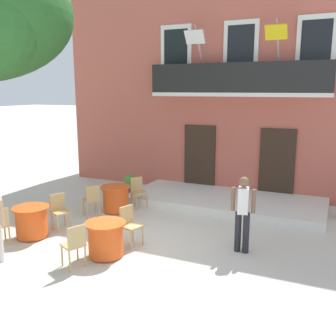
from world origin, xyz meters
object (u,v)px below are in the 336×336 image
object	(u,v)px
cafe_chair_near_tree_0	(138,190)
cafe_chair_near_tree_1	(92,198)
cafe_chair_front_1	(75,243)
ground_planter_left	(130,183)
cafe_table_middle	(32,222)
cafe_chair_middle_0	(59,209)
cafe_table_front	(106,239)
cafe_chair_front_0	(130,223)
pedestrian_near_entrance	(243,210)
cafe_table_near_tree	(116,199)

from	to	relation	value
cafe_chair_near_tree_0	cafe_chair_near_tree_1	bearing A→B (deg)	-119.86
cafe_chair_front_1	ground_planter_left	distance (m)	5.44
cafe_table_middle	cafe_chair_middle_0	distance (m)	0.77
cafe_table_middle	cafe_chair_near_tree_0	bearing A→B (deg)	69.69
cafe_chair_near_tree_1	ground_planter_left	bearing A→B (deg)	94.14
cafe_table_middle	cafe_chair_front_1	bearing A→B (deg)	-23.99
cafe_chair_middle_0	cafe_table_front	size ratio (longest dim) A/B	1.05
cafe_chair_near_tree_0	cafe_chair_front_0	xyz separation A→B (m)	(1.21, -2.59, 0.00)
cafe_chair_near_tree_0	ground_planter_left	xyz separation A→B (m)	(-0.93, 1.12, -0.15)
cafe_table_middle	pedestrian_near_entrance	size ratio (longest dim) A/B	0.51
cafe_table_near_tree	cafe_chair_front_0	distance (m)	2.51
cafe_chair_middle_0	ground_planter_left	distance (m)	3.58
cafe_chair_near_tree_1	cafe_chair_front_1	bearing A→B (deg)	-60.37
cafe_chair_near_tree_0	cafe_table_middle	world-z (taller)	cafe_chair_near_tree_0
cafe_chair_near_tree_1	pedestrian_near_entrance	bearing A→B (deg)	-7.76
cafe_chair_near_tree_0	cafe_chair_front_1	xyz separation A→B (m)	(0.80, -4.04, 0.00)
cafe_chair_front_0	cafe_chair_front_1	bearing A→B (deg)	-105.78
cafe_chair_middle_0	pedestrian_near_entrance	size ratio (longest dim) A/B	0.54
ground_planter_left	cafe_chair_front_1	bearing A→B (deg)	-71.48
cafe_chair_middle_0	cafe_chair_front_0	world-z (taller)	same
cafe_chair_near_tree_0	cafe_chair_front_0	distance (m)	2.86
cafe_table_near_tree	cafe_chair_middle_0	xyz separation A→B (m)	(-0.54, -1.80, 0.14)
cafe_table_middle	cafe_chair_front_1	distance (m)	2.16
cafe_table_middle	cafe_chair_front_0	xyz separation A→B (m)	(2.38, 0.57, 0.14)
cafe_table_middle	pedestrian_near_entrance	distance (m)	4.99
cafe_chair_front_0	ground_planter_left	distance (m)	4.29
cafe_chair_near_tree_1	cafe_chair_front_0	size ratio (longest dim) A/B	1.00
cafe_chair_front_1	pedestrian_near_entrance	world-z (taller)	pedestrian_near_entrance
cafe_chair_near_tree_0	pedestrian_near_entrance	world-z (taller)	pedestrian_near_entrance
ground_planter_left	cafe_table_middle	bearing A→B (deg)	-93.25
cafe_table_near_tree	cafe_chair_front_1	bearing A→B (deg)	-70.80
cafe_chair_near_tree_1	cafe_chair_middle_0	xyz separation A→B (m)	(-0.16, -1.14, 0.00)
cafe_table_front	cafe_chair_front_0	world-z (taller)	cafe_chair_front_0
cafe_table_middle	ground_planter_left	bearing A→B (deg)	86.75
cafe_table_middle	cafe_chair_near_tree_1	bearing A→B (deg)	77.26
cafe_table_near_tree	cafe_chair_near_tree_0	size ratio (longest dim) A/B	0.95
cafe_chair_near_tree_1	cafe_chair_front_0	bearing A→B (deg)	-33.15
cafe_chair_near_tree_1	cafe_table_middle	xyz separation A→B (m)	(-0.42, -1.85, -0.14)
cafe_chair_middle_0	pedestrian_near_entrance	world-z (taller)	pedestrian_near_entrance
cafe_chair_near_tree_1	cafe_table_middle	bearing A→B (deg)	-102.74
cafe_table_front	cafe_chair_front_1	distance (m)	0.77
cafe_chair_near_tree_1	ground_planter_left	distance (m)	2.44
cafe_chair_front_1	pedestrian_near_entrance	distance (m)	3.57
cafe_chair_near_tree_0	cafe_chair_middle_0	xyz separation A→B (m)	(-0.91, -2.45, 0.00)
cafe_table_near_tree	cafe_chair_front_1	distance (m)	3.59
cafe_chair_middle_0	pedestrian_near_entrance	xyz separation A→B (m)	(4.54, 0.55, 0.43)
pedestrian_near_entrance	cafe_chair_near_tree_1	bearing A→B (deg)	172.24
cafe_table_near_tree	cafe_chair_middle_0	world-z (taller)	cafe_chair_middle_0
cafe_chair_near_tree_0	pedestrian_near_entrance	distance (m)	4.12
cafe_table_near_tree	ground_planter_left	size ratio (longest dim) A/B	1.28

